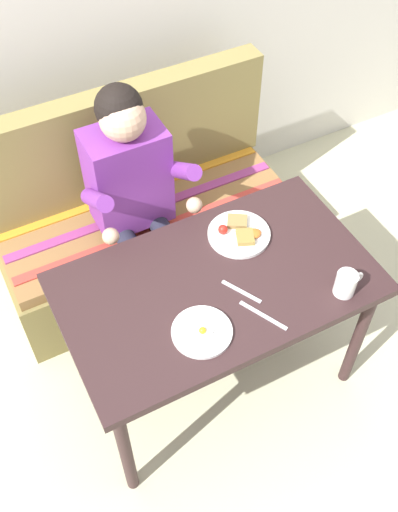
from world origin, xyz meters
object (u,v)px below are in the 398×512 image
person (135,190)px  coffee_mug (346,283)px  couch (143,222)px  fork (241,292)px  plate_eggs (202,332)px  plate_breakfast (239,233)px  knife (263,315)px  table (217,294)px

person → coffee_mug: person is taller
couch → coffee_mug: couch is taller
fork → plate_eggs: bearing=175.0°
plate_breakfast → plate_eggs: size_ratio=1.16×
fork → knife: 0.13m
knife → plate_eggs: bearing=144.3°
couch → fork: 0.94m
plate_breakfast → coffee_mug: coffee_mug is taller
plate_breakfast → fork: bearing=-118.2°
couch → person: (-0.08, -0.17, 0.41)m
table → couch: bearing=90.0°
table → coffee_mug: size_ratio=10.17×
plate_breakfast → knife: bearing=-107.2°
plate_breakfast → knife: size_ratio=1.27×
table → couch: 0.83m
plate_breakfast → coffee_mug: bearing=-64.1°
person → knife: person is taller
table → coffee_mug: coffee_mug is taller
fork → plate_breakfast: bearing=33.7°
couch → table: bearing=-90.0°
plate_breakfast → knife: plate_breakfast is taller
couch → person: size_ratio=1.19×
table → plate_eggs: (-0.16, -0.18, 0.09)m
knife → person: bearing=74.5°
table → person: size_ratio=0.99×
person → fork: size_ratio=7.13×
couch → coffee_mug: (0.40, -1.03, 0.45)m
plate_eggs → knife: size_ratio=1.09×
couch → plate_breakfast: couch is taller
person → fork: 0.69m
coffee_mug → knife: (-0.32, 0.04, -0.05)m
plate_eggs → plate_breakfast: bearing=44.4°
table → plate_breakfast: 0.27m
fork → coffee_mug: bearing=-55.2°
plate_eggs → fork: bearing=23.1°
coffee_mug → plate_eggs: bearing=171.5°
table → person: bearing=98.0°
table → plate_breakfast: size_ratio=4.73×
table → couch: size_ratio=0.83×
couch → coffee_mug: bearing=-68.8°
plate_breakfast → table: bearing=-139.1°
coffee_mug → plate_breakfast: bearing=115.9°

